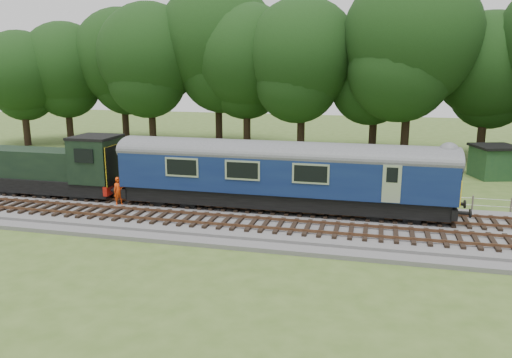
# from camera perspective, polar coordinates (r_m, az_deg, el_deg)

# --- Properties ---
(ground) EXTENTS (120.00, 120.00, 0.00)m
(ground) POSITION_cam_1_polar(r_m,az_deg,el_deg) (26.84, -1.10, -4.79)
(ground) COLOR #3E5920
(ground) RESTS_ON ground
(ballast) EXTENTS (70.00, 7.00, 0.35)m
(ballast) POSITION_cam_1_polar(r_m,az_deg,el_deg) (26.78, -1.10, -4.44)
(ballast) COLOR #4C4C4F
(ballast) RESTS_ON ground
(track_north) EXTENTS (67.20, 2.40, 0.21)m
(track_north) POSITION_cam_1_polar(r_m,az_deg,el_deg) (28.01, -0.36, -3.14)
(track_north) COLOR black
(track_north) RESTS_ON ballast
(track_south) EXTENTS (67.20, 2.40, 0.21)m
(track_south) POSITION_cam_1_polar(r_m,az_deg,el_deg) (25.24, -2.04, -4.96)
(track_south) COLOR black
(track_south) RESTS_ON ballast
(fence) EXTENTS (64.00, 0.12, 1.00)m
(fence) POSITION_cam_1_polar(r_m,az_deg,el_deg) (31.03, 1.04, -2.35)
(fence) COLOR #6B6054
(fence) RESTS_ON ground
(tree_line) EXTENTS (70.00, 8.00, 18.00)m
(tree_line) POSITION_cam_1_polar(r_m,az_deg,el_deg) (47.87, 5.69, 3.00)
(tree_line) COLOR black
(tree_line) RESTS_ON ground
(dmu_railcar) EXTENTS (18.05, 2.86, 3.88)m
(dmu_railcar) POSITION_cam_1_polar(r_m,az_deg,el_deg) (27.15, 2.91, 1.09)
(dmu_railcar) COLOR black
(dmu_railcar) RESTS_ON ground
(shunter_loco) EXTENTS (8.91, 2.60, 3.38)m
(shunter_loco) POSITION_cam_1_polar(r_m,az_deg,el_deg) (32.83, -21.72, 1.11)
(shunter_loco) COLOR black
(shunter_loco) RESTS_ON ground
(worker) EXTENTS (0.69, 0.68, 1.61)m
(worker) POSITION_cam_1_polar(r_m,az_deg,el_deg) (29.46, -15.41, -1.33)
(worker) COLOR #DE3E0B
(worker) RESTS_ON ballast
(shed) EXTENTS (3.72, 3.72, 2.43)m
(shed) POSITION_cam_1_polar(r_m,az_deg,el_deg) (40.78, 25.56, 1.83)
(shed) COLOR #1B3C22
(shed) RESTS_ON ground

